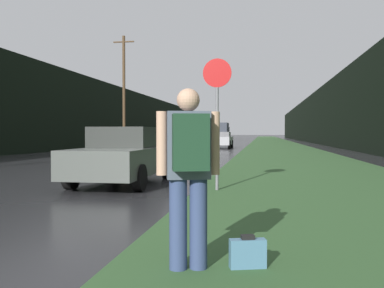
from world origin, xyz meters
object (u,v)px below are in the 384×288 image
(stop_sign, at_px, (217,111))
(suitcase, at_px, (248,254))
(hitchhiker_with_backpack, at_px, (189,167))
(car_passing_near, at_px, (125,155))
(delivery_truck, at_px, (222,131))
(car_passing_far, at_px, (220,140))
(car_oncoming, at_px, (196,137))

(stop_sign, bearing_deg, suitcase, -80.59)
(hitchhiker_with_backpack, distance_m, car_passing_near, 7.01)
(hitchhiker_with_backpack, height_order, delivery_truck, delivery_truck)
(car_passing_far, bearing_deg, car_passing_near, 90.00)
(stop_sign, distance_m, car_passing_far, 25.86)
(delivery_truck, bearing_deg, car_oncoming, -90.00)
(suitcase, distance_m, car_passing_far, 31.13)
(car_oncoming, bearing_deg, stop_sign, -80.08)
(hitchhiker_with_backpack, relative_size, car_passing_near, 0.40)
(car_oncoming, height_order, delivery_truck, delivery_truck)
(car_passing_near, distance_m, car_passing_far, 24.69)
(car_passing_near, xyz_separation_m, car_oncoming, (-4.08, 36.69, 0.08))
(stop_sign, height_order, suitcase, stop_sign)
(stop_sign, relative_size, car_passing_far, 0.68)
(suitcase, height_order, car_oncoming, car_oncoming)
(suitcase, height_order, car_passing_far, car_passing_far)
(hitchhiker_with_backpack, xyz_separation_m, car_passing_near, (-2.85, 6.40, -0.27))
(hitchhiker_with_backpack, height_order, car_oncoming, hitchhiker_with_backpack)
(stop_sign, relative_size, car_oncoming, 0.64)
(hitchhiker_with_backpack, distance_m, car_passing_far, 31.22)
(hitchhiker_with_backpack, relative_size, car_oncoming, 0.37)
(car_oncoming, bearing_deg, car_passing_far, -71.24)
(car_passing_far, xyz_separation_m, car_oncoming, (-4.08, 12.00, 0.06))
(car_passing_far, relative_size, car_oncoming, 0.95)
(suitcase, bearing_deg, hitchhiker_with_backpack, 179.15)
(stop_sign, height_order, car_passing_far, stop_sign)
(car_passing_far, distance_m, delivery_truck, 43.14)
(car_passing_far, bearing_deg, hitchhiker_with_backpack, 95.23)
(stop_sign, distance_m, hitchhiker_with_backpack, 5.44)
(stop_sign, bearing_deg, hitchhiker_with_backpack, -86.54)
(stop_sign, xyz_separation_m, suitcase, (0.87, -5.23, -1.64))
(hitchhiker_with_backpack, distance_m, car_oncoming, 43.64)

